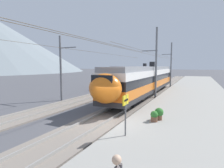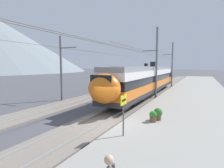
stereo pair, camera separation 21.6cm
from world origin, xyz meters
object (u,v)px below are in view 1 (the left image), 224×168
train_far_track (139,74)px  train_near_platform (145,79)px  platform_sign (126,106)px  catenary_mast_mid (155,63)px  catenary_mast_east (170,64)px  potted_plant_by_shelter (154,116)px  potted_plant_platform_edge (159,113)px  catenary_mast_far_side (62,67)px

train_far_track → train_near_platform: bearing=-160.3°
platform_sign → catenary_mast_mid: bearing=6.0°
catenary_mast_east → train_far_track: bearing=57.8°
platform_sign → potted_plant_by_shelter: bearing=-15.1°
catenary_mast_east → potted_plant_by_shelter: 23.19m
potted_plant_by_shelter → train_near_platform: bearing=18.3°
train_near_platform → train_far_track: same height
train_far_track → catenary_mast_mid: 18.88m
train_near_platform → train_far_track: 17.24m
potted_plant_platform_edge → potted_plant_by_shelter: (-0.54, 0.20, -0.08)m
catenary_mast_far_side → platform_sign: (-7.24, -10.53, -1.98)m
catenary_mast_mid → platform_sign: (-13.15, -1.39, -2.47)m
platform_sign → potted_plant_platform_edge: size_ratio=2.62×
train_far_track → potted_plant_by_shelter: bearing=-160.9°
train_far_track → platform_sign: (-30.44, -8.67, -0.35)m
train_near_platform → potted_plant_platform_edge: bearing=-159.8°
train_far_track → catenary_mast_east: 8.83m
catenary_mast_mid → potted_plant_by_shelter: 10.97m
potted_plant_by_shelter → platform_sign: bearing=164.9°
train_far_track → potted_plant_by_shelter: train_far_track is taller
potted_plant_by_shelter → catenary_mast_far_side: bearing=69.8°
train_near_platform → platform_sign: size_ratio=11.01×
catenary_mast_mid → potted_plant_platform_edge: catenary_mast_mid is taller
catenary_mast_mid → catenary_mast_far_side: size_ratio=1.00×
catenary_mast_far_side → catenary_mast_east: bearing=-26.1°
catenary_mast_mid → potted_plant_platform_edge: bearing=-165.8°
catenary_mast_far_side → potted_plant_platform_edge: bearing=-107.5°
train_near_platform → catenary_mast_far_side: (-6.96, 7.66, 1.64)m
catenary_mast_far_side → train_far_track: bearing=-4.6°
catenary_mast_mid → potted_plant_platform_edge: size_ratio=53.19×
platform_sign → potted_plant_by_shelter: size_ratio=3.00×
catenary_mast_far_side → platform_sign: catenary_mast_far_side is taller
train_near_platform → platform_sign: train_near_platform is taller
catenary_mast_east → potted_plant_platform_edge: bearing=-173.8°
catenary_mast_east → catenary_mast_far_side: size_ratio=1.00×
train_near_platform → catenary_mast_far_side: catenary_mast_far_side is taller
catenary_mast_mid → catenary_mast_east: (12.71, 0.00, -0.12)m
train_far_track → catenary_mast_far_side: size_ratio=0.62×
train_far_track → potted_plant_platform_edge: bearing=-160.1°
potted_plant_platform_edge → potted_plant_by_shelter: 0.58m
catenary_mast_mid → platform_sign: 13.45m
potted_plant_platform_edge → potted_plant_by_shelter: size_ratio=1.15×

